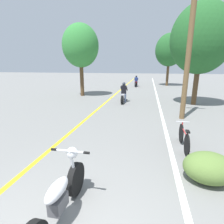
{
  "coord_description": "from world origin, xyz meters",
  "views": [
    {
      "loc": [
        1.23,
        -1.49,
        2.57
      ],
      "look_at": [
        -0.03,
        4.67,
        0.9
      ],
      "focal_mm": 28.0,
      "sensor_mm": 36.0,
      "label": 1
    }
  ],
  "objects_px": {
    "roadside_tree_right_near": "(201,39)",
    "bicycle_parked": "(184,138)",
    "roadside_tree_left": "(80,46)",
    "utility_pole": "(190,40)",
    "motorcycle_foreground": "(60,198)",
    "motorcycle_rider_lead": "(124,95)",
    "roadside_tree_right_far": "(169,50)",
    "motorcycle_rider_far": "(136,82)"
  },
  "relations": [
    {
      "from": "roadside_tree_left",
      "to": "bicycle_parked",
      "type": "relative_size",
      "value": 3.67
    },
    {
      "from": "roadside_tree_right_far",
      "to": "motorcycle_foreground",
      "type": "xyz_separation_m",
      "value": [
        -3.77,
        -22.12,
        -4.02
      ]
    },
    {
      "from": "utility_pole",
      "to": "motorcycle_foreground",
      "type": "relative_size",
      "value": 3.39
    },
    {
      "from": "utility_pole",
      "to": "roadside_tree_right_far",
      "type": "relative_size",
      "value": 1.1
    },
    {
      "from": "utility_pole",
      "to": "motorcycle_foreground",
      "type": "height_order",
      "value": "utility_pole"
    },
    {
      "from": "utility_pole",
      "to": "roadside_tree_left",
      "type": "bearing_deg",
      "value": 143.03
    },
    {
      "from": "roadside_tree_left",
      "to": "motorcycle_rider_far",
      "type": "relative_size",
      "value": 2.96
    },
    {
      "from": "motorcycle_rider_far",
      "to": "utility_pole",
      "type": "bearing_deg",
      "value": -76.5
    },
    {
      "from": "roadside_tree_left",
      "to": "motorcycle_foreground",
      "type": "xyz_separation_m",
      "value": [
        4.3,
        -12.28,
        -3.68
      ]
    },
    {
      "from": "roadside_tree_left",
      "to": "bicycle_parked",
      "type": "height_order",
      "value": "roadside_tree_left"
    },
    {
      "from": "motorcycle_rider_lead",
      "to": "motorcycle_foreground",
      "type": "bearing_deg",
      "value": -88.05
    },
    {
      "from": "motorcycle_rider_lead",
      "to": "bicycle_parked",
      "type": "height_order",
      "value": "motorcycle_rider_lead"
    },
    {
      "from": "motorcycle_foreground",
      "to": "motorcycle_rider_lead",
      "type": "relative_size",
      "value": 1.0
    },
    {
      "from": "utility_pole",
      "to": "roadside_tree_right_near",
      "type": "bearing_deg",
      "value": 69.48
    },
    {
      "from": "motorcycle_rider_lead",
      "to": "motorcycle_rider_far",
      "type": "bearing_deg",
      "value": 88.94
    },
    {
      "from": "roadside_tree_left",
      "to": "utility_pole",
      "type": "bearing_deg",
      "value": -36.97
    },
    {
      "from": "roadside_tree_right_near",
      "to": "bicycle_parked",
      "type": "bearing_deg",
      "value": -105.01
    },
    {
      "from": "motorcycle_foreground",
      "to": "motorcycle_rider_far",
      "type": "bearing_deg",
      "value": 90.46
    },
    {
      "from": "roadside_tree_right_far",
      "to": "motorcycle_rider_lead",
      "type": "xyz_separation_m",
      "value": [
        -4.11,
        -11.91,
        -3.93
      ]
    },
    {
      "from": "utility_pole",
      "to": "roadside_tree_right_far",
      "type": "xyz_separation_m",
      "value": [
        0.68,
        15.4,
        0.79
      ]
    },
    {
      "from": "roadside_tree_right_near",
      "to": "roadside_tree_right_far",
      "type": "xyz_separation_m",
      "value": [
        -0.67,
        11.78,
        0.29
      ]
    },
    {
      "from": "motorcycle_rider_lead",
      "to": "motorcycle_rider_far",
      "type": "distance_m",
      "value": 10.04
    },
    {
      "from": "utility_pole",
      "to": "roadside_tree_right_far",
      "type": "bearing_deg",
      "value": 87.47
    },
    {
      "from": "roadside_tree_left",
      "to": "bicycle_parked",
      "type": "distance_m",
      "value": 11.93
    },
    {
      "from": "motorcycle_foreground",
      "to": "bicycle_parked",
      "type": "distance_m",
      "value": 4.15
    },
    {
      "from": "roadside_tree_right_near",
      "to": "motorcycle_rider_lead",
      "type": "height_order",
      "value": "roadside_tree_right_near"
    },
    {
      "from": "utility_pole",
      "to": "motorcycle_rider_lead",
      "type": "distance_m",
      "value": 5.82
    },
    {
      "from": "motorcycle_rider_far",
      "to": "bicycle_parked",
      "type": "distance_m",
      "value": 17.18
    },
    {
      "from": "motorcycle_foreground",
      "to": "motorcycle_rider_lead",
      "type": "bearing_deg",
      "value": 91.95
    },
    {
      "from": "roadside_tree_right_far",
      "to": "bicycle_parked",
      "type": "distance_m",
      "value": 19.33
    },
    {
      "from": "motorcycle_rider_far",
      "to": "bicycle_parked",
      "type": "bearing_deg",
      "value": -80.93
    },
    {
      "from": "motorcycle_foreground",
      "to": "roadside_tree_left",
      "type": "bearing_deg",
      "value": 109.31
    },
    {
      "from": "roadside_tree_right_near",
      "to": "roadside_tree_left",
      "type": "bearing_deg",
      "value": 167.47
    },
    {
      "from": "utility_pole",
      "to": "motorcycle_rider_lead",
      "type": "height_order",
      "value": "utility_pole"
    },
    {
      "from": "roadside_tree_right_far",
      "to": "motorcycle_rider_lead",
      "type": "bearing_deg",
      "value": -109.05
    },
    {
      "from": "motorcycle_rider_far",
      "to": "motorcycle_rider_lead",
      "type": "bearing_deg",
      "value": -91.06
    },
    {
      "from": "roadside_tree_right_far",
      "to": "motorcycle_foreground",
      "type": "bearing_deg",
      "value": -99.66
    },
    {
      "from": "roadside_tree_right_far",
      "to": "roadside_tree_left",
      "type": "xyz_separation_m",
      "value": [
        -8.07,
        -9.84,
        -0.34
      ]
    },
    {
      "from": "motorcycle_foreground",
      "to": "bicycle_parked",
      "type": "relative_size",
      "value": 1.31
    },
    {
      "from": "motorcycle_rider_lead",
      "to": "bicycle_parked",
      "type": "distance_m",
      "value": 7.51
    },
    {
      "from": "roadside_tree_right_far",
      "to": "bicycle_parked",
      "type": "height_order",
      "value": "roadside_tree_right_far"
    },
    {
      "from": "roadside_tree_left",
      "to": "motorcycle_foreground",
      "type": "height_order",
      "value": "roadside_tree_left"
    }
  ]
}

